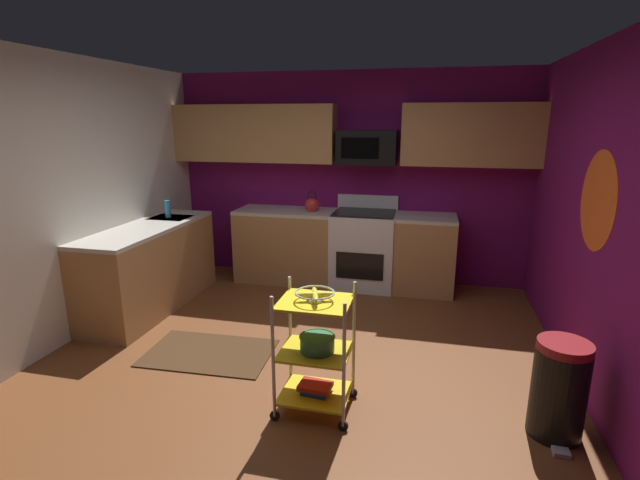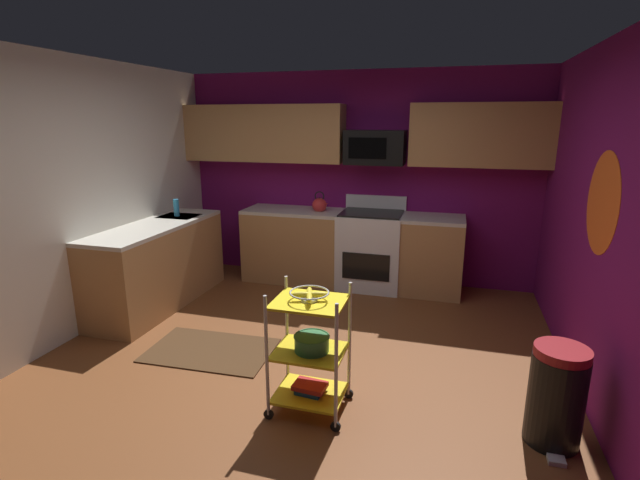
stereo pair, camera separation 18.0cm
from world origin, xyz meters
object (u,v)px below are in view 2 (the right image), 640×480
object	(u,v)px
fruit_bowl	(309,294)
book_stack	(310,388)
mixing_bowl_large	(312,343)
rolling_cart	(310,351)
kettle	(320,205)
microwave	(375,147)
trash_can	(556,396)
oven_range	(371,249)
dish_soap_bottle	(176,208)

from	to	relation	value
fruit_bowl	book_stack	size ratio (longest dim) A/B	1.12
mixing_bowl_large	book_stack	bearing A→B (deg)	180.00
rolling_cart	kettle	size ratio (longest dim) A/B	3.47
microwave	book_stack	xyz separation A→B (m)	(0.04, -2.75, -1.54)
microwave	trash_can	xyz separation A→B (m)	(1.64, -2.66, -1.37)
oven_range	mixing_bowl_large	xyz separation A→B (m)	(0.05, -2.64, 0.04)
mixing_bowl_large	trash_can	size ratio (longest dim) A/B	0.38
oven_range	microwave	bearing A→B (deg)	90.26
rolling_cart	book_stack	world-z (taller)	rolling_cart
mixing_bowl_large	kettle	size ratio (longest dim) A/B	0.95
trash_can	oven_range	bearing A→B (deg)	122.69
mixing_bowl_large	kettle	distance (m)	2.77
rolling_cart	kettle	distance (m)	2.78
oven_range	microwave	world-z (taller)	microwave
oven_range	fruit_bowl	world-z (taller)	oven_range
oven_range	kettle	distance (m)	0.84
rolling_cart	trash_can	world-z (taller)	rolling_cart
microwave	fruit_bowl	distance (m)	2.87
trash_can	microwave	bearing A→B (deg)	121.66
mixing_bowl_large	fruit_bowl	bearing A→B (deg)	180.00
kettle	trash_can	size ratio (longest dim) A/B	0.40
microwave	dish_soap_bottle	world-z (taller)	microwave
rolling_cart	dish_soap_bottle	xyz separation A→B (m)	(-2.21, 1.87, 0.57)
fruit_bowl	mixing_bowl_large	bearing A→B (deg)	-0.00
fruit_bowl	trash_can	bearing A→B (deg)	3.35
book_stack	dish_soap_bottle	xyz separation A→B (m)	(-2.21, 1.87, 0.86)
kettle	rolling_cart	bearing A→B (deg)	-75.37
fruit_bowl	microwave	bearing A→B (deg)	90.73
microwave	rolling_cart	distance (m)	3.02
rolling_cart	trash_can	bearing A→B (deg)	3.35
microwave	mixing_bowl_large	world-z (taller)	microwave
rolling_cart	kettle	bearing A→B (deg)	104.63
microwave	trash_can	size ratio (longest dim) A/B	1.06
microwave	book_stack	world-z (taller)	microwave
dish_soap_bottle	trash_can	distance (m)	4.27
book_stack	trash_can	distance (m)	1.61
fruit_bowl	mixing_bowl_large	distance (m)	0.36
book_stack	oven_range	bearing A→B (deg)	90.75
microwave	fruit_bowl	world-z (taller)	microwave
oven_range	dish_soap_bottle	xyz separation A→B (m)	(-2.18, -0.77, 0.54)
microwave	trash_can	world-z (taller)	microwave
fruit_bowl	kettle	bearing A→B (deg)	104.63
oven_range	book_stack	xyz separation A→B (m)	(0.03, -2.64, -0.31)
book_stack	microwave	bearing A→B (deg)	90.73
fruit_bowl	dish_soap_bottle	size ratio (longest dim) A/B	1.36
rolling_cart	book_stack	distance (m)	0.29
mixing_bowl_large	book_stack	distance (m)	0.35
microwave	mixing_bowl_large	size ratio (longest dim) A/B	2.78
mixing_bowl_large	dish_soap_bottle	size ratio (longest dim) A/B	1.26
microwave	rolling_cart	world-z (taller)	microwave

